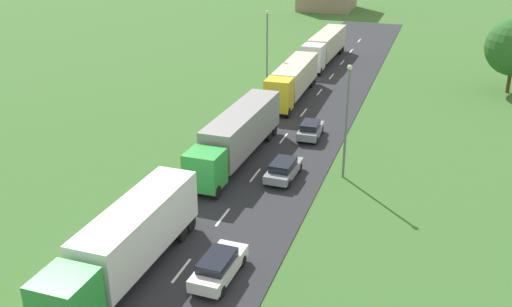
{
  "coord_description": "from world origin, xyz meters",
  "views": [
    {
      "loc": [
        12.22,
        -8.11,
        18.4
      ],
      "look_at": [
        0.47,
        27.92,
        2.37
      ],
      "focal_mm": 40.83,
      "sensor_mm": 36.0,
      "label": 1
    }
  ],
  "objects_px": {
    "car_fourth": "(310,130)",
    "lamppost_third": "(267,45)",
    "car_third": "(284,169)",
    "truck_lead": "(127,242)",
    "lamppost_second": "(347,117)",
    "car_second": "(219,266)",
    "truck_second": "(238,134)",
    "truck_fourth": "(325,46)",
    "truck_third": "(293,79)"
  },
  "relations": [
    {
      "from": "truck_second",
      "to": "car_second",
      "type": "distance_m",
      "value": 16.16
    },
    {
      "from": "truck_second",
      "to": "truck_fourth",
      "type": "xyz_separation_m",
      "value": [
        -0.06,
        33.2,
        -0.05
      ]
    },
    {
      "from": "truck_fourth",
      "to": "truck_second",
      "type": "bearing_deg",
      "value": -89.9
    },
    {
      "from": "lamppost_third",
      "to": "car_second",
      "type": "bearing_deg",
      "value": -76.88
    },
    {
      "from": "truck_second",
      "to": "car_second",
      "type": "bearing_deg",
      "value": -73.95
    },
    {
      "from": "car_third",
      "to": "lamppost_second",
      "type": "height_order",
      "value": "lamppost_second"
    },
    {
      "from": "car_third",
      "to": "lamppost_second",
      "type": "relative_size",
      "value": 0.52
    },
    {
      "from": "truck_third",
      "to": "lamppost_second",
      "type": "distance_m",
      "value": 19.51
    },
    {
      "from": "car_second",
      "to": "lamppost_second",
      "type": "distance_m",
      "value": 15.91
    },
    {
      "from": "truck_lead",
      "to": "truck_third",
      "type": "xyz_separation_m",
      "value": [
        0.21,
        33.52,
        -0.07
      ]
    },
    {
      "from": "car_second",
      "to": "car_third",
      "type": "xyz_separation_m",
      "value": [
        -0.08,
        13.16,
        -0.02
      ]
    },
    {
      "from": "truck_third",
      "to": "car_third",
      "type": "xyz_separation_m",
      "value": [
        4.37,
        -19.11,
        -1.3
      ]
    },
    {
      "from": "truck_lead",
      "to": "lamppost_third",
      "type": "relative_size",
      "value": 1.53
    },
    {
      "from": "car_fourth",
      "to": "lamppost_third",
      "type": "xyz_separation_m",
      "value": [
        -8.35,
        14.43,
        3.8
      ]
    },
    {
      "from": "truck_lead",
      "to": "truck_second",
      "type": "bearing_deg",
      "value": 89.27
    },
    {
      "from": "lamppost_third",
      "to": "truck_second",
      "type": "bearing_deg",
      "value": -79.12
    },
    {
      "from": "truck_second",
      "to": "truck_third",
      "type": "xyz_separation_m",
      "value": [
        0.0,
        16.79,
        -0.08
      ]
    },
    {
      "from": "truck_fourth",
      "to": "lamppost_third",
      "type": "relative_size",
      "value": 1.78
    },
    {
      "from": "truck_second",
      "to": "car_second",
      "type": "relative_size",
      "value": 3.25
    },
    {
      "from": "lamppost_second",
      "to": "lamppost_third",
      "type": "relative_size",
      "value": 1.02
    },
    {
      "from": "car_third",
      "to": "lamppost_third",
      "type": "height_order",
      "value": "lamppost_third"
    },
    {
      "from": "truck_third",
      "to": "truck_second",
      "type": "bearing_deg",
      "value": -90.0
    },
    {
      "from": "truck_fourth",
      "to": "car_second",
      "type": "relative_size",
      "value": 3.34
    },
    {
      "from": "truck_third",
      "to": "truck_lead",
      "type": "bearing_deg",
      "value": -90.37
    },
    {
      "from": "car_third",
      "to": "lamppost_third",
      "type": "relative_size",
      "value": 0.53
    },
    {
      "from": "truck_fourth",
      "to": "car_third",
      "type": "xyz_separation_m",
      "value": [
        4.43,
        -35.52,
        -1.33
      ]
    },
    {
      "from": "truck_third",
      "to": "car_third",
      "type": "distance_m",
      "value": 19.65
    },
    {
      "from": "truck_third",
      "to": "car_fourth",
      "type": "relative_size",
      "value": 3.34
    },
    {
      "from": "car_third",
      "to": "truck_third",
      "type": "bearing_deg",
      "value": 102.89
    },
    {
      "from": "car_fourth",
      "to": "lamppost_third",
      "type": "relative_size",
      "value": 0.48
    },
    {
      "from": "lamppost_second",
      "to": "truck_lead",
      "type": "bearing_deg",
      "value": -118.27
    },
    {
      "from": "lamppost_third",
      "to": "truck_lead",
      "type": "bearing_deg",
      "value": -84.26
    },
    {
      "from": "truck_lead",
      "to": "lamppost_second",
      "type": "distance_m",
      "value": 18.51
    },
    {
      "from": "truck_third",
      "to": "lamppost_second",
      "type": "bearing_deg",
      "value": -64.02
    },
    {
      "from": "truck_third",
      "to": "car_second",
      "type": "distance_m",
      "value": 32.6
    },
    {
      "from": "truck_fourth",
      "to": "car_fourth",
      "type": "bearing_deg",
      "value": -80.65
    },
    {
      "from": "truck_third",
      "to": "car_fourth",
      "type": "xyz_separation_m",
      "value": [
        4.38,
        -10.53,
        -1.28
      ]
    },
    {
      "from": "truck_third",
      "to": "car_fourth",
      "type": "distance_m",
      "value": 11.47
    },
    {
      "from": "car_third",
      "to": "lamppost_third",
      "type": "distance_m",
      "value": 24.77
    },
    {
      "from": "truck_fourth",
      "to": "car_fourth",
      "type": "relative_size",
      "value": 3.74
    },
    {
      "from": "car_fourth",
      "to": "lamppost_second",
      "type": "distance_m",
      "value": 8.88
    },
    {
      "from": "truck_second",
      "to": "car_fourth",
      "type": "bearing_deg",
      "value": 55.06
    },
    {
      "from": "truck_fourth",
      "to": "lamppost_second",
      "type": "distance_m",
      "value": 34.94
    },
    {
      "from": "truck_second",
      "to": "lamppost_second",
      "type": "relative_size",
      "value": 1.7
    },
    {
      "from": "truck_second",
      "to": "car_fourth",
      "type": "distance_m",
      "value": 7.77
    },
    {
      "from": "car_fourth",
      "to": "lamppost_second",
      "type": "height_order",
      "value": "lamppost_second"
    },
    {
      "from": "car_second",
      "to": "lamppost_third",
      "type": "relative_size",
      "value": 0.53
    },
    {
      "from": "car_fourth",
      "to": "car_third",
      "type": "bearing_deg",
      "value": -90.02
    },
    {
      "from": "car_third",
      "to": "car_fourth",
      "type": "distance_m",
      "value": 8.58
    },
    {
      "from": "car_fourth",
      "to": "truck_second",
      "type": "bearing_deg",
      "value": -124.94
    }
  ]
}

